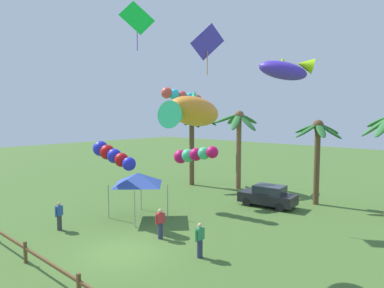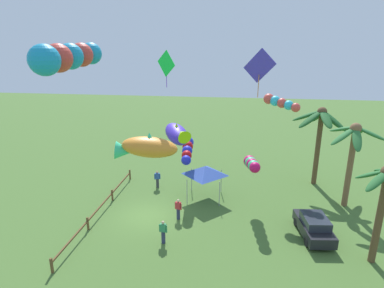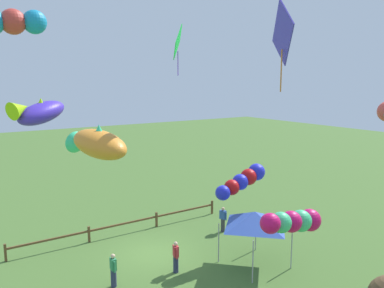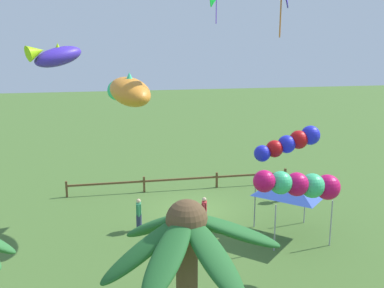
% 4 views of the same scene
% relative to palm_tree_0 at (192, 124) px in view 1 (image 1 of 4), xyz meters
% --- Properties ---
extents(ground_plane, '(120.00, 120.00, 0.00)m').
position_rel_palm_tree_0_xyz_m(ground_plane, '(8.00, -13.74, -5.63)').
color(ground_plane, '#476B2D').
extents(palm_tree_0, '(4.93, 4.63, 7.21)m').
position_rel_palm_tree_0_xyz_m(palm_tree_0, '(0.00, 0.00, 0.00)').
color(palm_tree_0, brown).
rests_on(palm_tree_0, ground).
extents(palm_tree_1, '(4.01, 4.18, 6.80)m').
position_rel_palm_tree_0_xyz_m(palm_tree_1, '(4.02, 1.52, -0.50)').
color(palm_tree_1, brown).
rests_on(palm_tree_1, ground).
extents(palm_tree_3, '(3.50, 3.26, 6.09)m').
position_rel_palm_tree_0_xyz_m(palm_tree_3, '(11.20, 0.99, -1.06)').
color(palm_tree_3, brown).
rests_on(palm_tree_3, ground).
extents(rail_fence, '(13.56, 0.12, 0.95)m').
position_rel_palm_tree_0_xyz_m(rail_fence, '(8.13, -17.26, -5.02)').
color(rail_fence, brown).
rests_on(rail_fence, ground).
extents(parked_car_0, '(4.07, 2.15, 1.51)m').
position_rel_palm_tree_0_xyz_m(parked_car_0, '(8.96, -1.92, -4.88)').
color(parked_car_0, black).
rests_on(parked_car_0, ground).
extents(spectator_0, '(0.33, 0.53, 1.59)m').
position_rel_palm_tree_0_xyz_m(spectator_0, '(2.86, -14.17, -4.82)').
color(spectator_0, '#38383D').
rests_on(spectator_0, ground).
extents(spectator_1, '(0.33, 0.53, 1.59)m').
position_rel_palm_tree_0_xyz_m(spectator_1, '(8.05, -11.30, -4.82)').
color(spectator_1, '#2D3351').
rests_on(spectator_1, ground).
extents(spectator_2, '(0.27, 0.55, 1.59)m').
position_rel_palm_tree_0_xyz_m(spectator_2, '(11.13, -11.71, -4.82)').
color(spectator_2, '#2D3351').
rests_on(spectator_2, ground).
extents(festival_tent, '(2.86, 2.86, 2.85)m').
position_rel_palm_tree_0_xyz_m(festival_tent, '(4.31, -9.73, -3.17)').
color(festival_tent, '#9E9EA3').
rests_on(festival_tent, ground).
extents(kite_diamond_0, '(1.14, 2.07, 3.22)m').
position_rel_palm_tree_0_xyz_m(kite_diamond_0, '(6.76, -5.98, 5.35)').
color(kite_diamond_0, '#4434C1').
extents(kite_tube_1, '(3.38, 1.08, 1.59)m').
position_rel_palm_tree_0_xyz_m(kite_tube_1, '(3.87, -11.26, -1.57)').
color(kite_tube_1, '#2126D5').
extents(kite_tube_2, '(3.46, 1.14, 1.35)m').
position_rel_palm_tree_0_xyz_m(kite_tube_2, '(5.68, -6.05, -1.87)').
color(kite_tube_2, '#D4105A').
extents(kite_fish_3, '(2.38, 1.84, 1.13)m').
position_rel_palm_tree_0_xyz_m(kite_fish_3, '(14.31, -10.08, 2.64)').
color(kite_fish_3, '#472DC8').
extents(kite_fish_4, '(2.43, 3.99, 1.68)m').
position_rel_palm_tree_0_xyz_m(kite_fish_4, '(11.39, -12.52, 0.94)').
color(kite_fish_4, orange).
extents(kite_diamond_5, '(1.10, 1.42, 2.44)m').
position_rel_palm_tree_0_xyz_m(kite_diamond_5, '(7.36, -12.11, 5.51)').
color(kite_diamond_5, '#12DF37').
extents(kite_tube_6, '(2.10, 2.79, 1.23)m').
position_rel_palm_tree_0_xyz_m(kite_tube_6, '(2.29, -3.89, 2.27)').
color(kite_tube_6, '#E24A3F').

